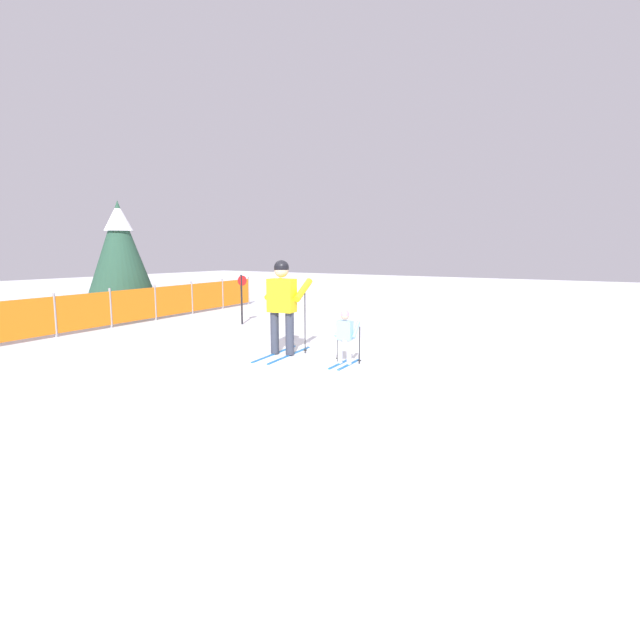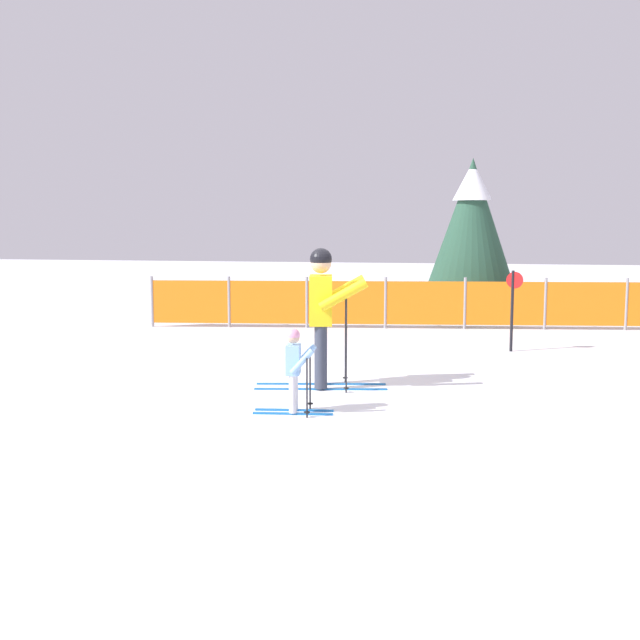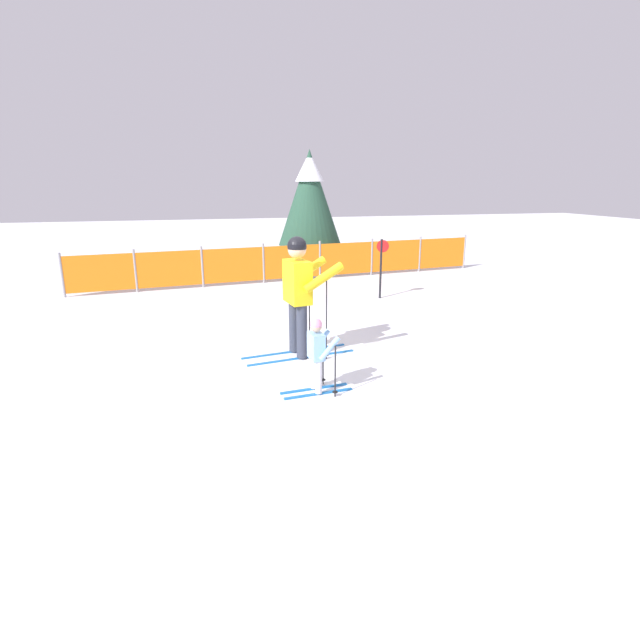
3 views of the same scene
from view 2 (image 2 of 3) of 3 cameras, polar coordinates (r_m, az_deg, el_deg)
name	(u,v)px [view 2 (image 2 of 3)]	position (r m, az deg, el deg)	size (l,w,h in m)	color
ground_plane	(321,386)	(10.78, 0.04, -4.71)	(60.00, 60.00, 0.00)	white
skier_adult	(323,304)	(10.53, 0.24, 1.13)	(1.78, 0.86, 1.85)	#1966B2
skier_child	(295,365)	(9.22, -1.81, -3.19)	(0.94, 0.50, 0.98)	#1966B2
safety_fence	(425,303)	(16.41, 7.48, 1.20)	(11.22, 1.36, 1.05)	gray
conifer_far	(472,220)	(18.09, 10.74, 6.99)	(1.91, 1.91, 3.55)	#4C3823
trail_marker	(513,301)	(13.83, 13.55, 1.29)	(0.28, 0.09, 1.37)	black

